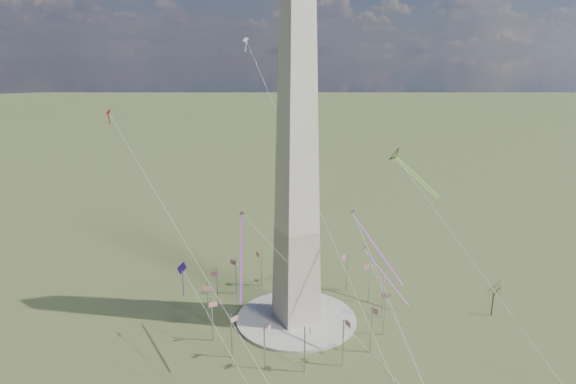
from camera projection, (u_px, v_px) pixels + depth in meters
name	position (u px, v px, depth m)	size (l,w,h in m)	color
ground	(296.00, 320.00, 154.04)	(2000.00, 2000.00, 0.00)	#41562B
plaza	(296.00, 319.00, 153.93)	(36.00, 36.00, 0.80)	beige
washington_monument	(297.00, 164.00, 141.30)	(15.56, 15.56, 100.00)	#ADA191
flagpole_ring	(296.00, 298.00, 152.11)	(54.40, 54.40, 13.00)	#B4B6BB
tree_near	(494.00, 291.00, 154.72)	(6.48, 6.48, 11.34)	#4D412E
kite_delta_black	(398.00, 158.00, 165.21)	(11.61, 17.74, 14.74)	black
kite_diamond_purple	(182.00, 271.00, 137.66)	(1.92, 3.35, 10.40)	navy
kite_streamer_left	(369.00, 237.00, 137.16)	(3.24, 21.19, 14.55)	red
kite_streamer_mid	(242.00, 242.00, 132.63)	(10.34, 22.12, 16.09)	red
kite_streamer_right	(379.00, 268.00, 164.74)	(5.04, 19.97, 13.82)	red
kite_small_red	(109.00, 114.00, 148.19)	(1.24, 1.71, 4.33)	red
kite_small_white	(246.00, 41.00, 175.92)	(1.77, 1.66, 4.96)	white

